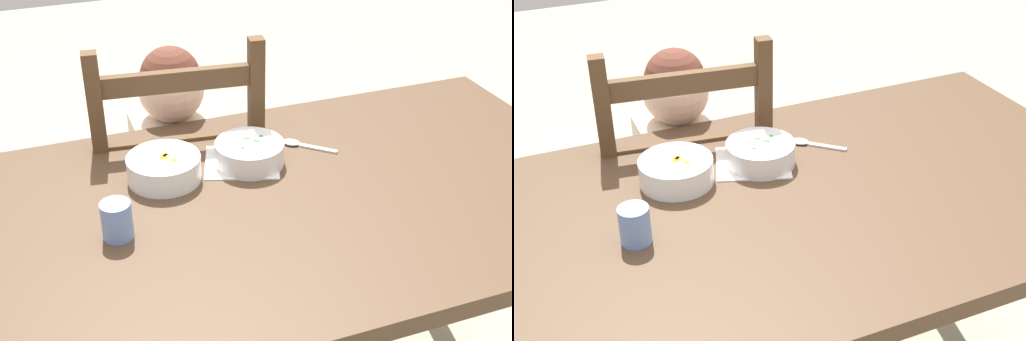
% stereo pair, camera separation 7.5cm
% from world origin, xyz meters
% --- Properties ---
extents(dining_table, '(1.42, 0.82, 0.78)m').
position_xyz_m(dining_table, '(0.00, 0.00, 0.66)').
color(dining_table, '#4D3725').
rests_on(dining_table, ground).
extents(dining_chair, '(0.46, 0.46, 1.02)m').
position_xyz_m(dining_chair, '(-0.15, 0.46, 0.47)').
color(dining_chair, '#503721').
rests_on(dining_chair, ground).
extents(child_figure, '(0.32, 0.31, 0.95)m').
position_xyz_m(child_figure, '(-0.15, 0.45, 0.63)').
color(child_figure, beige).
rests_on(child_figure, ground).
extents(bowl_of_peas, '(0.16, 0.16, 0.06)m').
position_xyz_m(bowl_of_peas, '(-0.05, 0.16, 0.80)').
color(bowl_of_peas, white).
rests_on(bowl_of_peas, dining_table).
extents(bowl_of_carrots, '(0.16, 0.16, 0.06)m').
position_xyz_m(bowl_of_carrots, '(-0.25, 0.16, 0.81)').
color(bowl_of_carrots, white).
rests_on(bowl_of_carrots, dining_table).
extents(spoon, '(0.12, 0.11, 0.01)m').
position_xyz_m(spoon, '(0.09, 0.20, 0.78)').
color(spoon, silver).
rests_on(spoon, dining_table).
extents(drinking_cup, '(0.06, 0.06, 0.08)m').
position_xyz_m(drinking_cup, '(-0.38, -0.01, 0.81)').
color(drinking_cup, '#6E93D7').
rests_on(drinking_cup, dining_table).
extents(paper_napkin, '(0.21, 0.20, 0.00)m').
position_xyz_m(paper_napkin, '(-0.06, 0.17, 0.78)').
color(paper_napkin, white).
rests_on(paper_napkin, dining_table).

